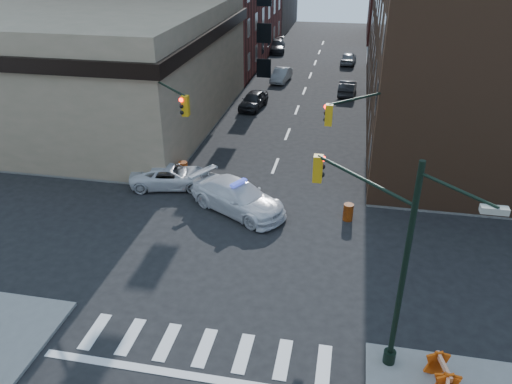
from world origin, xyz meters
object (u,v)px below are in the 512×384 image
at_px(police_car, 238,197).
at_px(parked_car_wfar, 281,75).
at_px(pickup, 171,176).
at_px(barrel_bank, 183,170).
at_px(barrel_road, 348,212).
at_px(barricade_nw_a, 172,162).
at_px(parked_car_wnear, 254,100).
at_px(parked_car_enear, 347,88).
at_px(pedestrian_b, 74,162).
at_px(pedestrian_a, 107,155).

height_order(police_car, parked_car_wfar, police_car).
bearing_deg(pickup, police_car, -126.91).
relative_size(parked_car_wfar, barrel_bank, 3.98).
height_order(pickup, barrel_road, pickup).
bearing_deg(barricade_nw_a, pickup, -56.76).
relative_size(police_car, parked_car_wnear, 1.38).
bearing_deg(parked_car_wfar, police_car, -80.30).
distance_m(parked_car_enear, barrel_bank, 22.51).
bearing_deg(parked_car_wnear, parked_car_enear, 43.01).
bearing_deg(pedestrian_b, parked_car_wfar, 74.97).
distance_m(parked_car_wfar, barricade_nw_a, 23.30).
xyz_separation_m(police_car, barricade_nw_a, (-5.45, 4.35, -0.28)).
xyz_separation_m(parked_car_wfar, barricade_nw_a, (-3.79, -22.99, -0.10)).
bearing_deg(police_car, pedestrian_a, 99.53).
height_order(pedestrian_b, barrel_road, pedestrian_b).
height_order(pickup, pedestrian_a, pedestrian_a).
height_order(barrel_road, barrel_bank, barrel_bank).
relative_size(parked_car_wnear, parked_car_wfar, 1.04).
distance_m(parked_car_wnear, barrel_bank, 14.73).
xyz_separation_m(police_car, pedestrian_a, (-9.54, 3.53, 0.25)).
relative_size(pickup, parked_car_wnear, 1.14).
height_order(pickup, parked_car_wnear, parked_car_wnear).
height_order(police_car, pedestrian_b, pedestrian_b).
height_order(parked_car_wnear, barrel_bank, parked_car_wnear).
bearing_deg(police_car, barrel_road, -58.57).
xyz_separation_m(parked_car_wfar, parked_car_enear, (6.93, -3.48, 0.01)).
bearing_deg(parked_car_wfar, pickup, -90.64).
xyz_separation_m(barrel_bank, barricade_nw_a, (-1.06, 0.82, 0.06)).
bearing_deg(police_car, parked_car_enear, 17.35).
distance_m(parked_car_enear, pedestrian_a, 25.16).
height_order(parked_car_wnear, parked_car_wfar, parked_car_wnear).
bearing_deg(parked_car_wnear, barrel_bank, -88.67).
relative_size(parked_car_wnear, pedestrian_b, 2.52).
xyz_separation_m(parked_car_wnear, barrel_bank, (-1.63, -14.64, -0.21)).
xyz_separation_m(police_car, parked_car_wnear, (-2.76, 18.17, -0.13)).
bearing_deg(parked_car_wnear, police_car, -73.66).
bearing_deg(pickup, parked_car_wnear, -19.16).
relative_size(police_car, pedestrian_b, 3.47).
relative_size(parked_car_enear, pedestrian_b, 2.46).
xyz_separation_m(pickup, barrel_road, (10.80, -1.98, -0.20)).
bearing_deg(barrel_road, pedestrian_b, 172.83).
relative_size(pedestrian_b, barrel_bank, 1.64).
distance_m(pedestrian_b, barrel_bank, 6.94).
distance_m(barrel_road, barrel_bank, 11.02).
bearing_deg(parked_car_wnear, pedestrian_b, -110.42).
xyz_separation_m(parked_car_enear, pedestrian_b, (-16.48, -21.51, 0.31)).
distance_m(parked_car_wnear, barricade_nw_a, 14.07).
bearing_deg(pickup, pedestrian_a, 61.91).
relative_size(police_car, barrel_bank, 5.69).
bearing_deg(pedestrian_b, police_car, -5.95).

